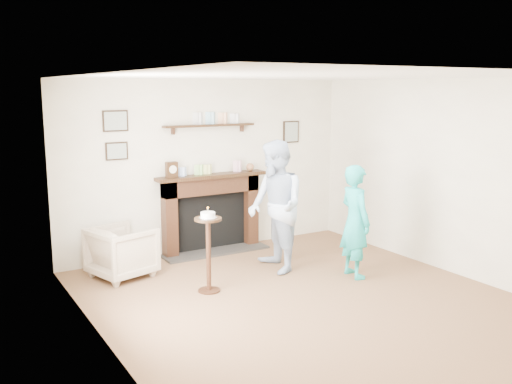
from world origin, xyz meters
TOP-DOWN VIEW (x-y plane):
  - ground at (0.00, 0.00)m, footprint 5.00×5.00m
  - room_shell at (-0.00, 0.69)m, footprint 4.54×5.02m
  - armchair at (-1.51, 1.90)m, footprint 0.89×0.88m
  - man at (0.30, 1.12)m, footprint 0.77×0.93m
  - woman at (1.04, 0.42)m, footprint 0.40×0.56m
  - pedestal_table at (-0.80, 0.86)m, footprint 0.32×0.32m

SIDE VIEW (x-z plane):
  - ground at x=0.00m, z-range 0.00..0.00m
  - armchair at x=-1.51m, z-range -0.33..0.33m
  - man at x=0.30m, z-range -0.86..0.86m
  - woman at x=1.04m, z-range -0.72..0.72m
  - pedestal_table at x=-0.80m, z-range 0.12..1.14m
  - room_shell at x=0.00m, z-range 0.36..2.88m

